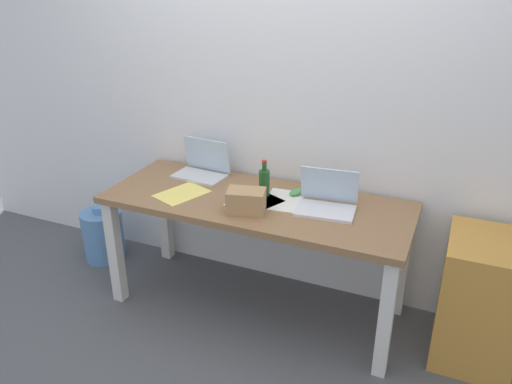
{
  "coord_description": "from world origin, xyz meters",
  "views": [
    {
      "loc": [
        1.05,
        -2.43,
        1.98
      ],
      "look_at": [
        0.0,
        0.0,
        0.79
      ],
      "focal_mm": 35.3,
      "sensor_mm": 36.0,
      "label": 1
    }
  ],
  "objects_px": {
    "laptop_right": "(326,202)",
    "desk": "(256,215)",
    "cardboard_box": "(246,201)",
    "beer_bottle": "(264,182)",
    "laptop_left": "(202,168)",
    "water_cooler_jug": "(103,234)",
    "filing_cabinet": "(479,300)",
    "computer_mouse": "(296,192)"
  },
  "relations": [
    {
      "from": "beer_bottle",
      "to": "cardboard_box",
      "type": "distance_m",
      "value": 0.24
    },
    {
      "from": "cardboard_box",
      "to": "laptop_right",
      "type": "bearing_deg",
      "value": 26.14
    },
    {
      "from": "beer_bottle",
      "to": "desk",
      "type": "bearing_deg",
      "value": -105.42
    },
    {
      "from": "cardboard_box",
      "to": "water_cooler_jug",
      "type": "relative_size",
      "value": 0.49
    },
    {
      "from": "beer_bottle",
      "to": "computer_mouse",
      "type": "height_order",
      "value": "beer_bottle"
    },
    {
      "from": "desk",
      "to": "beer_bottle",
      "type": "distance_m",
      "value": 0.2
    },
    {
      "from": "computer_mouse",
      "to": "water_cooler_jug",
      "type": "relative_size",
      "value": 0.24
    },
    {
      "from": "desk",
      "to": "beer_bottle",
      "type": "relative_size",
      "value": 8.12
    },
    {
      "from": "laptop_left",
      "to": "laptop_right",
      "type": "bearing_deg",
      "value": -10.67
    },
    {
      "from": "water_cooler_jug",
      "to": "computer_mouse",
      "type": "bearing_deg",
      "value": 2.59
    },
    {
      "from": "desk",
      "to": "laptop_right",
      "type": "relative_size",
      "value": 5.21
    },
    {
      "from": "laptop_right",
      "to": "water_cooler_jug",
      "type": "relative_size",
      "value": 0.82
    },
    {
      "from": "laptop_right",
      "to": "cardboard_box",
      "type": "xyz_separation_m",
      "value": [
        -0.4,
        -0.2,
        0.01
      ]
    },
    {
      "from": "desk",
      "to": "laptop_left",
      "type": "height_order",
      "value": "laptop_left"
    },
    {
      "from": "desk",
      "to": "laptop_left",
      "type": "relative_size",
      "value": 5.23
    },
    {
      "from": "laptop_left",
      "to": "water_cooler_jug",
      "type": "height_order",
      "value": "laptop_left"
    },
    {
      "from": "beer_bottle",
      "to": "laptop_right",
      "type": "bearing_deg",
      "value": -5.74
    },
    {
      "from": "water_cooler_jug",
      "to": "beer_bottle",
      "type": "bearing_deg",
      "value": -0.86
    },
    {
      "from": "laptop_left",
      "to": "computer_mouse",
      "type": "distance_m",
      "value": 0.66
    },
    {
      "from": "laptop_right",
      "to": "computer_mouse",
      "type": "xyz_separation_m",
      "value": [
        -0.22,
        0.12,
        -0.03
      ]
    },
    {
      "from": "computer_mouse",
      "to": "cardboard_box",
      "type": "height_order",
      "value": "cardboard_box"
    },
    {
      "from": "laptop_right",
      "to": "filing_cabinet",
      "type": "relative_size",
      "value": 0.48
    },
    {
      "from": "laptop_right",
      "to": "laptop_left",
      "type": "bearing_deg",
      "value": 169.33
    },
    {
      "from": "filing_cabinet",
      "to": "computer_mouse",
      "type": "bearing_deg",
      "value": 175.07
    },
    {
      "from": "laptop_left",
      "to": "beer_bottle",
      "type": "xyz_separation_m",
      "value": [
        0.48,
        -0.13,
        0.03
      ]
    },
    {
      "from": "desk",
      "to": "water_cooler_jug",
      "type": "xyz_separation_m",
      "value": [
        -1.26,
        0.09,
        -0.45
      ]
    },
    {
      "from": "beer_bottle",
      "to": "laptop_left",
      "type": "bearing_deg",
      "value": 165.47
    },
    {
      "from": "desk",
      "to": "water_cooler_jug",
      "type": "height_order",
      "value": "desk"
    },
    {
      "from": "computer_mouse",
      "to": "cardboard_box",
      "type": "xyz_separation_m",
      "value": [
        -0.18,
        -0.32,
        0.05
      ]
    },
    {
      "from": "desk",
      "to": "beer_bottle",
      "type": "xyz_separation_m",
      "value": [
        0.02,
        0.07,
        0.19
      ]
    },
    {
      "from": "laptop_right",
      "to": "water_cooler_jug",
      "type": "height_order",
      "value": "laptop_right"
    },
    {
      "from": "laptop_left",
      "to": "beer_bottle",
      "type": "relative_size",
      "value": 1.55
    },
    {
      "from": "laptop_right",
      "to": "cardboard_box",
      "type": "height_order",
      "value": "laptop_right"
    },
    {
      "from": "cardboard_box",
      "to": "filing_cabinet",
      "type": "relative_size",
      "value": 0.29
    },
    {
      "from": "desk",
      "to": "water_cooler_jug",
      "type": "distance_m",
      "value": 1.34
    },
    {
      "from": "beer_bottle",
      "to": "filing_cabinet",
      "type": "distance_m",
      "value": 1.33
    },
    {
      "from": "laptop_left",
      "to": "filing_cabinet",
      "type": "distance_m",
      "value": 1.79
    },
    {
      "from": "beer_bottle",
      "to": "cardboard_box",
      "type": "bearing_deg",
      "value": -92.5
    },
    {
      "from": "water_cooler_jug",
      "to": "desk",
      "type": "bearing_deg",
      "value": -4.25
    },
    {
      "from": "desk",
      "to": "filing_cabinet",
      "type": "relative_size",
      "value": 2.51
    },
    {
      "from": "laptop_right",
      "to": "desk",
      "type": "bearing_deg",
      "value": -175.1
    },
    {
      "from": "filing_cabinet",
      "to": "desk",
      "type": "bearing_deg",
      "value": -177.01
    }
  ]
}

